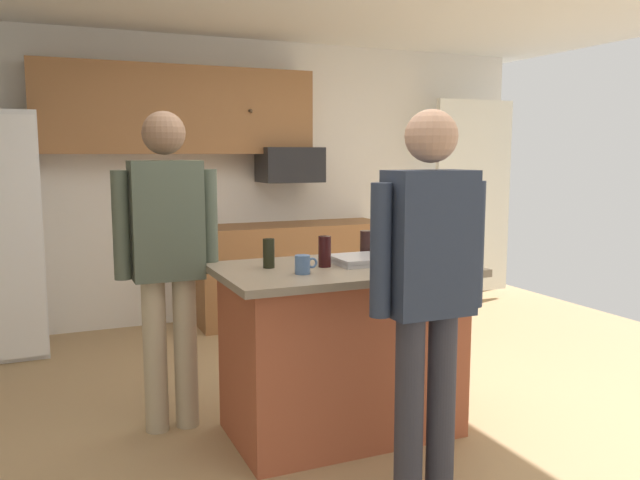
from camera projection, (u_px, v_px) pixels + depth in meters
floor at (348, 429)px, 3.66m from camera, size 7.04×7.04×0.00m
back_wall at (219, 181)px, 6.04m from camera, size 6.40×0.10×2.60m
french_door_window_panel at (473, 197)px, 6.72m from camera, size 0.90×0.06×2.00m
cabinet_run_upper at (178, 111)px, 5.61m from camera, size 2.40×0.38×0.75m
cabinet_run_lower at (291, 271)px, 6.10m from camera, size 1.80×0.63×0.90m
microwave_over_range at (290, 165)px, 5.98m from camera, size 0.56×0.40×0.32m
kitchen_island at (341, 348)px, 3.59m from camera, size 1.36×0.84×0.95m
person_elder_center at (167, 248)px, 3.55m from camera, size 0.57×0.23×1.78m
person_host_foreground at (428, 278)px, 2.84m from camera, size 0.57×0.23×1.74m
mug_ceramic_white at (303, 264)px, 3.28m from camera, size 0.12×0.08×0.10m
tumbler_amber at (269, 253)px, 3.45m from camera, size 0.06×0.06×0.16m
glass_stout_tall at (325, 252)px, 3.48m from camera, size 0.07×0.07×0.17m
glass_short_whisky at (366, 244)px, 3.82m from camera, size 0.07×0.07×0.16m
serving_tray at (372, 259)px, 3.61m from camera, size 0.44×0.30×0.04m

